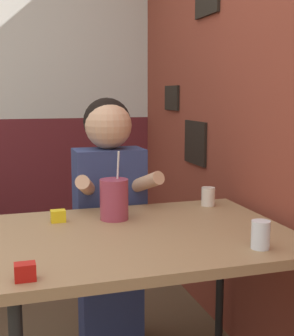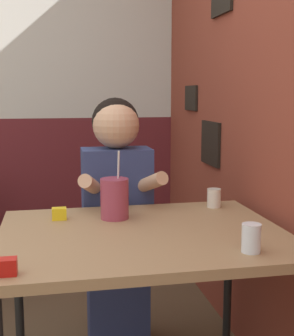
% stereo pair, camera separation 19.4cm
% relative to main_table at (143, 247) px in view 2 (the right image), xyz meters
% --- Properties ---
extents(brick_wall_right, '(0.08, 4.28, 2.70)m').
position_rel_main_table_xyz_m(brick_wall_right, '(0.63, 0.79, 0.65)').
color(brick_wall_right, brown).
rests_on(brick_wall_right, ground_plane).
extents(main_table, '(1.09, 0.86, 0.76)m').
position_rel_main_table_xyz_m(main_table, '(0.00, 0.00, 0.00)').
color(main_table, '#93704C').
rests_on(main_table, ground_plane).
extents(person_seated, '(0.42, 0.42, 1.27)m').
position_rel_main_table_xyz_m(person_seated, '(-0.03, 0.57, -0.00)').
color(person_seated, navy).
rests_on(person_seated, ground_plane).
extents(cocktail_pitcher, '(0.12, 0.12, 0.29)m').
position_rel_main_table_xyz_m(cocktail_pitcher, '(-0.08, 0.21, 0.15)').
color(cocktail_pitcher, '#99384C').
rests_on(cocktail_pitcher, main_table).
extents(glass_near_pitcher, '(0.06, 0.06, 0.10)m').
position_rel_main_table_xyz_m(glass_near_pitcher, '(0.31, -0.30, 0.11)').
color(glass_near_pitcher, silver).
rests_on(glass_near_pitcher, main_table).
extents(glass_center, '(0.06, 0.06, 0.09)m').
position_rel_main_table_xyz_m(glass_center, '(-0.06, 0.37, 0.11)').
color(glass_center, silver).
rests_on(glass_center, main_table).
extents(glass_far_side, '(0.06, 0.06, 0.09)m').
position_rel_main_table_xyz_m(glass_far_side, '(0.40, 0.32, 0.11)').
color(glass_far_side, silver).
rests_on(glass_far_side, main_table).
extents(condiment_ketchup, '(0.06, 0.04, 0.05)m').
position_rel_main_table_xyz_m(condiment_ketchup, '(-0.47, -0.35, 0.09)').
color(condiment_ketchup, '#B7140F').
rests_on(condiment_ketchup, main_table).
extents(condiment_mustard, '(0.06, 0.04, 0.05)m').
position_rel_main_table_xyz_m(condiment_mustard, '(-0.31, 0.24, 0.09)').
color(condiment_mustard, yellow).
rests_on(condiment_mustard, main_table).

